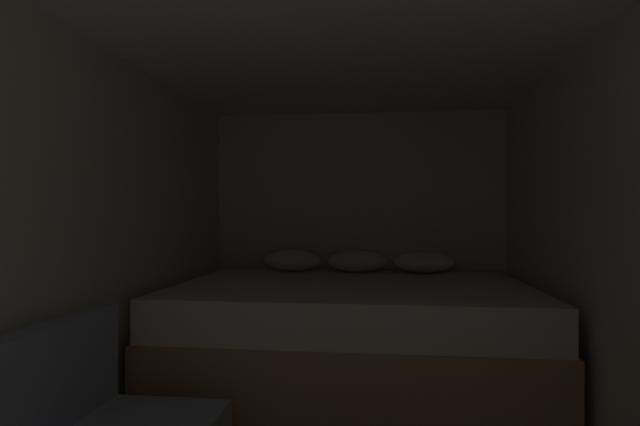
{
  "coord_description": "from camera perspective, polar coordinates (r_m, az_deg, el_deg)",
  "views": [
    {
      "loc": [
        0.21,
        -0.51,
        1.22
      ],
      "look_at": [
        -0.15,
        2.47,
        1.23
      ],
      "focal_mm": 28.81,
      "sensor_mm": 36.0,
      "label": 1
    }
  ],
  "objects": [
    {
      "name": "wall_back",
      "position": [
        4.54,
        4.3,
        -2.21
      ],
      "size": [
        2.62,
        0.05,
        2.11
      ],
      "primitive_type": "cube",
      "color": "beige",
      "rests_on": "ground"
    },
    {
      "name": "wall_left",
      "position": [
        2.63,
        -27.74,
        -3.65
      ],
      "size": [
        0.05,
        4.69,
        2.11
      ],
      "primitive_type": "cube",
      "color": "beige",
      "rests_on": "ground"
    },
    {
      "name": "bed",
      "position": [
        3.69,
        3.61,
        -13.27
      ],
      "size": [
        2.4,
        1.78,
        0.92
      ],
      "color": "tan",
      "rests_on": "ground"
    }
  ]
}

